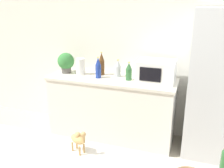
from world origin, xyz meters
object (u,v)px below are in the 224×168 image
back_bottle_1 (129,72)px  back_bottle_2 (102,64)px  back_bottle_0 (118,69)px  camel_figurine (78,139)px  back_bottle_3 (98,68)px  potted_plant (66,62)px  paper_towel_roll (80,66)px  microwave (156,71)px

back_bottle_1 → back_bottle_2: back_bottle_2 is taller
back_bottle_0 → camel_figurine: bearing=-79.1°
back_bottle_1 → back_bottle_3: size_ratio=0.84×
back_bottle_1 → potted_plant: bearing=177.4°
potted_plant → paper_towel_roll: size_ratio=1.26×
paper_towel_roll → camel_figurine: camel_figurine is taller
back_bottle_1 → back_bottle_2: bearing=165.3°
microwave → back_bottle_0: bearing=174.2°
microwave → back_bottle_2: 0.78m
paper_towel_roll → back_bottle_1: size_ratio=0.96×
back_bottle_0 → back_bottle_3: 0.27m
potted_plant → microwave: size_ratio=0.61×
paper_towel_roll → back_bottle_1: 0.72m
back_bottle_2 → camel_figurine: size_ratio=2.00×
back_bottle_2 → paper_towel_roll: bearing=-163.3°
potted_plant → back_bottle_3: 0.54m
back_bottle_0 → camel_figurine: 1.98m
paper_towel_roll → back_bottle_0: back_bottle_0 is taller
potted_plant → microwave: bearing=0.2°
back_bottle_0 → back_bottle_1: size_ratio=0.99×
potted_plant → back_bottle_0: bearing=4.4°
microwave → back_bottle_1: size_ratio=1.98×
back_bottle_1 → camel_figurine: (0.19, -1.84, 0.07)m
potted_plant → back_bottle_3: size_ratio=1.02×
microwave → back_bottle_0: 0.54m
microwave → back_bottle_0: (-0.54, 0.05, -0.03)m
back_bottle_2 → back_bottle_1: bearing=-14.7°
back_bottle_0 → back_bottle_1: bearing=-28.9°
potted_plant → back_bottle_3: (0.54, -0.08, -0.02)m
back_bottle_0 → back_bottle_2: back_bottle_2 is taller
potted_plant → camel_figurine: potted_plant is taller
potted_plant → paper_towel_roll: (0.24, -0.02, -0.04)m
potted_plant → back_bottle_1: size_ratio=1.21×
paper_towel_roll → camel_figurine: (0.91, -1.87, 0.07)m
back_bottle_0 → back_bottle_3: bearing=-148.2°
back_bottle_3 → potted_plant: bearing=171.0°
paper_towel_roll → camel_figurine: 2.08m
back_bottle_0 → potted_plant: bearing=-175.6°
paper_towel_roll → back_bottle_3: bearing=-12.8°
back_bottle_1 → back_bottle_2: (-0.43, 0.11, 0.04)m
back_bottle_1 → back_bottle_3: bearing=-174.3°
camel_figurine → paper_towel_roll: bearing=115.9°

